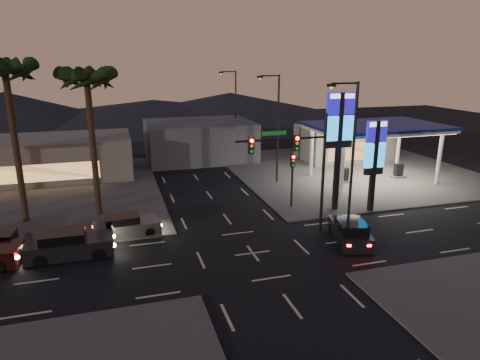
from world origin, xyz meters
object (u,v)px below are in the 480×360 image
object	(u,v)px
car_lane_b_front	(126,226)
gas_station	(376,128)
car_lane_b_mid	(2,244)
suv_station	(350,232)
pylon_sign_short	(375,152)
car_lane_a_front	(69,245)
pylon_sign_tall	(340,128)
traffic_signal_mast	(300,158)

from	to	relation	value
car_lane_b_front	gas_station	bearing A→B (deg)	16.71
car_lane_b_mid	suv_station	distance (m)	21.43
pylon_sign_short	car_lane_b_mid	xyz separation A→B (m)	(-25.48, -0.18, -4.05)
pylon_sign_short	car_lane_b_front	distance (m)	18.64
car_lane_b_front	suv_station	distance (m)	14.64
car_lane_a_front	car_lane_b_mid	xyz separation A→B (m)	(-3.93, 1.65, -0.16)
gas_station	pylon_sign_short	world-z (taller)	pylon_sign_short
pylon_sign_tall	traffic_signal_mast	xyz separation A→B (m)	(-4.74, -3.51, -1.17)
car_lane_a_front	car_lane_b_front	size ratio (longest dim) A/B	1.14
pylon_sign_tall	suv_station	bearing A→B (deg)	-109.65
gas_station	suv_station	distance (m)	16.05
car_lane_a_front	car_lane_b_front	xyz separation A→B (m)	(3.35, 2.36, -0.11)
pylon_sign_tall	suv_station	size ratio (longest dim) A/B	1.89
traffic_signal_mast	car_lane_b_front	world-z (taller)	traffic_signal_mast
gas_station	traffic_signal_mast	xyz separation A→B (m)	(-12.24, -10.01, 0.15)
car_lane_b_mid	traffic_signal_mast	bearing A→B (deg)	-7.29
car_lane_b_front	car_lane_b_mid	distance (m)	7.31
suv_station	car_lane_a_front	bearing A→B (deg)	170.56
gas_station	car_lane_b_mid	size ratio (longest dim) A/B	2.95
gas_station	traffic_signal_mast	bearing A→B (deg)	-140.72
traffic_signal_mast	car_lane_a_front	distance (m)	15.00
gas_station	car_lane_b_front	size ratio (longest dim) A/B	2.72
car_lane_a_front	car_lane_b_mid	bearing A→B (deg)	157.22
car_lane_a_front	suv_station	distance (m)	17.27
pylon_sign_tall	car_lane_a_front	distance (m)	20.07
traffic_signal_mast	car_lane_b_front	bearing A→B (deg)	164.46
suv_station	gas_station	bearing A→B (deg)	51.94
gas_station	car_lane_a_front	distance (m)	28.47
car_lane_a_front	car_lane_b_mid	world-z (taller)	car_lane_a_front
car_lane_a_front	suv_station	xyz separation A→B (m)	(17.03, -2.83, -0.08)
gas_station	car_lane_b_front	distance (m)	24.63
pylon_sign_tall	suv_station	distance (m)	8.29
gas_station	traffic_signal_mast	world-z (taller)	traffic_signal_mast
pylon_sign_tall	car_lane_b_mid	size ratio (longest dim) A/B	2.18
gas_station	pylon_sign_short	size ratio (longest dim) A/B	1.74
car_lane_b_front	car_lane_b_mid	world-z (taller)	car_lane_b_front
traffic_signal_mast	suv_station	size ratio (longest dim) A/B	1.68
pylon_sign_short	car_lane_a_front	xyz separation A→B (m)	(-21.55, -1.83, -3.89)
pylon_sign_short	car_lane_a_front	size ratio (longest dim) A/B	1.37
car_lane_b_front	pylon_sign_short	bearing A→B (deg)	-1.69
traffic_signal_mast	pylon_sign_tall	bearing A→B (deg)	36.52
pylon_sign_tall	suv_station	world-z (taller)	pylon_sign_tall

